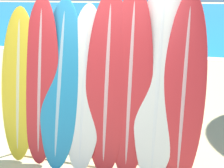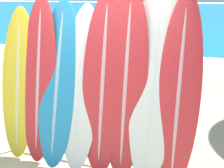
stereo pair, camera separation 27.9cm
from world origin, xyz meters
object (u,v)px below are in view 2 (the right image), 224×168
(surfboard_slot_3, at_px, (81,89))
(surfboard_slot_6, at_px, (154,81))
(surfboard_rack, at_px, (92,132))
(person_near_water, at_px, (164,39))
(surfboard_slot_0, at_px, (19,84))
(surfboard_slot_7, at_px, (179,93))
(person_mid_beach, at_px, (111,44))
(surfboard_slot_5, at_px, (126,85))
(surfboard_slot_1, at_px, (39,81))
(surfboard_slot_2, at_px, (58,84))
(surfboard_slot_4, at_px, (103,85))

(surfboard_slot_3, height_order, surfboard_slot_6, surfboard_slot_6)
(surfboard_rack, relative_size, person_near_water, 1.53)
(surfboard_rack, xyz_separation_m, surfboard_slot_0, (-1.08, -0.00, 0.55))
(surfboard_slot_3, bearing_deg, surfboard_slot_7, -0.13)
(surfboard_slot_3, distance_m, person_mid_beach, 4.48)
(surfboard_slot_7, relative_size, person_mid_beach, 1.33)
(surfboard_slot_3, bearing_deg, person_near_water, 90.67)
(surfboard_slot_6, xyz_separation_m, surfboard_slot_7, (0.31, -0.04, -0.11))
(surfboard_slot_5, distance_m, surfboard_slot_7, 0.64)
(surfboard_slot_5, distance_m, person_near_water, 6.13)
(surfboard_rack, distance_m, surfboard_slot_7, 1.27)
(surfboard_slot_3, xyz_separation_m, surfboard_slot_5, (0.60, 0.00, 0.11))
(surfboard_rack, relative_size, surfboard_slot_1, 1.12)
(surfboard_slot_2, xyz_separation_m, surfboard_slot_4, (0.64, -0.00, 0.05))
(surfboard_slot_3, height_order, surfboard_slot_5, surfboard_slot_5)
(surfboard_slot_5, height_order, surfboard_slot_7, surfboard_slot_5)
(surfboard_slot_0, xyz_separation_m, surfboard_slot_5, (1.54, 0.02, 0.13))
(surfboard_rack, distance_m, surfboard_slot_6, 1.09)
(surfboard_slot_2, distance_m, surfboard_slot_7, 1.57)
(surfboard_slot_3, distance_m, person_near_water, 6.09)
(surfboard_slot_0, height_order, surfboard_slot_6, surfboard_slot_6)
(surfboard_slot_1, distance_m, surfboard_slot_4, 0.92)
(surfboard_slot_6, bearing_deg, surfboard_slot_4, -175.73)
(surfboard_slot_1, height_order, surfboard_slot_3, surfboard_slot_1)
(surfboard_rack, xyz_separation_m, surfboard_slot_5, (0.46, 0.02, 0.68))
(surfboard_slot_7, xyz_separation_m, person_mid_beach, (-2.38, 4.33, -0.20))
(surfboard_slot_1, height_order, surfboard_slot_7, surfboard_slot_7)
(surfboard_slot_0, relative_size, person_mid_beach, 1.22)
(surfboard_slot_3, relative_size, surfboard_slot_6, 0.86)
(surfboard_slot_2, relative_size, surfboard_slot_6, 0.88)
(surfboard_rack, relative_size, surfboard_slot_0, 1.20)
(surfboard_slot_1, distance_m, surfboard_slot_2, 0.28)
(surfboard_slot_2, bearing_deg, surfboard_slot_6, 1.89)
(surfboard_slot_3, bearing_deg, surfboard_slot_6, 2.50)
(surfboard_slot_3, bearing_deg, surfboard_slot_4, -1.06)
(surfboard_rack, height_order, surfboard_slot_4, surfboard_slot_4)
(surfboard_slot_4, distance_m, surfboard_slot_6, 0.63)
(person_near_water, bearing_deg, surfboard_slot_7, 57.20)
(surfboard_slot_2, bearing_deg, surfboard_slot_3, 0.17)
(surfboard_slot_2, distance_m, surfboard_slot_6, 1.27)
(surfboard_slot_2, bearing_deg, surfboard_slot_0, -178.40)
(surfboard_slot_5, relative_size, surfboard_slot_7, 1.03)
(surfboard_slot_3, bearing_deg, surfboard_rack, -6.79)
(surfboard_slot_0, relative_size, surfboard_slot_1, 0.94)
(surfboard_slot_4, height_order, surfboard_slot_6, surfboard_slot_6)
(surfboard_slot_3, distance_m, surfboard_slot_4, 0.32)
(surfboard_rack, xyz_separation_m, surfboard_slot_7, (1.10, 0.01, 0.65))
(surfboard_slot_5, relative_size, person_mid_beach, 1.37)
(surfboard_slot_1, xyz_separation_m, surfboard_slot_6, (1.55, 0.05, 0.13))
(surfboard_slot_4, relative_size, person_mid_beach, 1.34)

